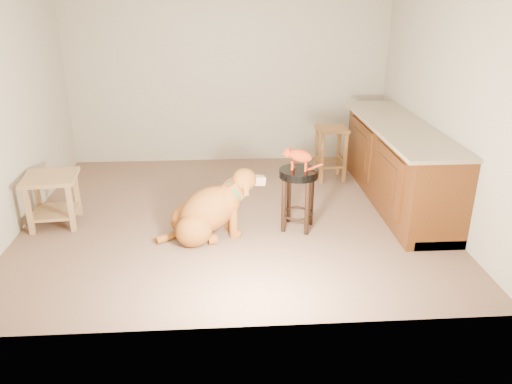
{
  "coord_description": "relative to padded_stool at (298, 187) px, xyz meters",
  "views": [
    {
      "loc": [
        -0.08,
        -5.1,
        2.37
      ],
      "look_at": [
        0.23,
        -0.42,
        0.45
      ],
      "focal_mm": 35.0,
      "sensor_mm": 36.0,
      "label": 1
    }
  ],
  "objects": [
    {
      "name": "side_table",
      "position": [
        -2.59,
        0.26,
        -0.1
      ],
      "size": [
        0.59,
        0.59,
        0.56
      ],
      "rotation": [
        0.0,
        0.0,
        0.11
      ],
      "color": "olive",
      "rests_on": "ground"
    },
    {
      "name": "room_shell",
      "position": [
        -0.67,
        0.35,
        1.21
      ],
      "size": [
        4.54,
        4.04,
        2.62
      ],
      "color": "#9F9680",
      "rests_on": "ground"
    },
    {
      "name": "golden_retriever",
      "position": [
        -0.93,
        -0.14,
        -0.19
      ],
      "size": [
        1.15,
        0.66,
        0.75
      ],
      "rotation": [
        0.0,
        0.0,
        0.26
      ],
      "color": "brown",
      "rests_on": "ground"
    },
    {
      "name": "floor",
      "position": [
        -0.67,
        0.35,
        -0.47
      ],
      "size": [
        4.5,
        4.0,
        0.01
      ],
      "primitive_type": "cube",
      "color": "brown",
      "rests_on": "ground"
    },
    {
      "name": "wood_stool",
      "position": [
        0.64,
        1.44,
        -0.1
      ],
      "size": [
        0.4,
        0.4,
        0.7
      ],
      "rotation": [
        0.0,
        0.0,
        0.05
      ],
      "color": "brown",
      "rests_on": "ground"
    },
    {
      "name": "tabby_kitten",
      "position": [
        -0.01,
        0.0,
        0.33
      ],
      "size": [
        0.41,
        0.2,
        0.26
      ],
      "rotation": [
        0.0,
        0.0,
        -0.35
      ],
      "color": "maroon",
      "rests_on": "padded_stool"
    },
    {
      "name": "padded_stool",
      "position": [
        0.0,
        0.0,
        0.0
      ],
      "size": [
        0.44,
        0.44,
        0.66
      ],
      "rotation": [
        0.0,
        0.0,
        -0.35
      ],
      "color": "black",
      "rests_on": "ground"
    },
    {
      "name": "cabinet_run",
      "position": [
        1.28,
        0.65,
        -0.03
      ],
      "size": [
        0.7,
        2.56,
        0.94
      ],
      "color": "#4D260D",
      "rests_on": "ground"
    }
  ]
}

